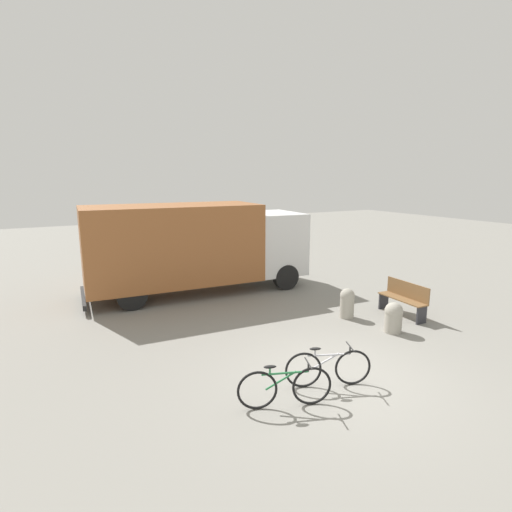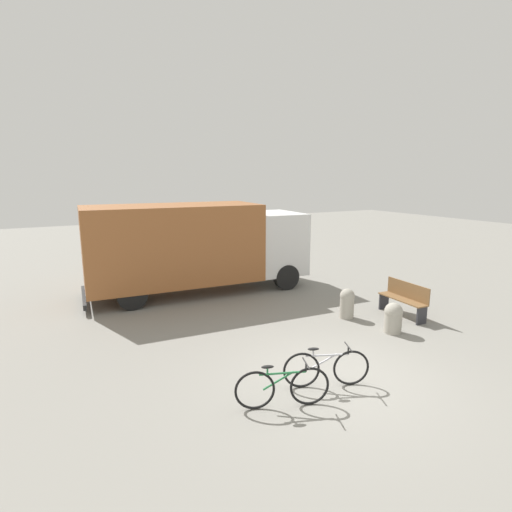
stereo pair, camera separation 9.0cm
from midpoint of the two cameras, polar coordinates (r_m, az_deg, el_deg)
name	(u,v)px [view 1 (the left image)]	position (r m, az deg, el deg)	size (l,w,h in m)	color
ground_plane	(339,377)	(8.46, 11.43, -16.59)	(60.00, 60.00, 0.00)	gray
delivery_truck	(196,244)	(13.70, -8.82, 1.67)	(7.64, 2.86, 3.02)	#99592D
park_bench	(404,298)	(12.19, 20.21, -5.61)	(0.48, 1.55, 0.97)	brown
bicycle_near	(285,387)	(7.23, 3.74, -18.17)	(1.58, 0.65, 0.79)	black
bicycle_middle	(328,368)	(7.94, 9.93, -15.44)	(1.55, 0.70, 0.79)	black
bollard_near_bench	(393,317)	(10.86, 18.82, -8.22)	(0.46, 0.46, 0.79)	#9E998C
bollard_far_bench	(347,302)	(11.57, 12.67, -6.44)	(0.41, 0.41, 0.85)	#9E998C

